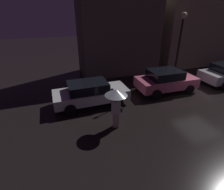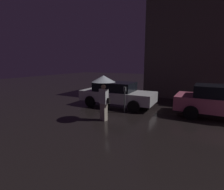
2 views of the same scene
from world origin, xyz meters
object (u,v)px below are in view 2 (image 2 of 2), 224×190
(pedestrian_with_umbrella, at_px, (104,85))
(parked_car_pink, at_px, (222,101))
(parking_meter, at_px, (125,97))
(parked_car_white, at_px, (117,94))

(pedestrian_with_umbrella, bearing_deg, parked_car_pink, 46.83)
(pedestrian_with_umbrella, height_order, parking_meter, pedestrian_with_umbrella)
(parked_car_pink, height_order, pedestrian_with_umbrella, pedestrian_with_umbrella)
(parking_meter, bearing_deg, pedestrian_with_umbrella, -102.11)
(parked_car_white, relative_size, parking_meter, 3.25)
(parked_car_white, xyz_separation_m, parking_meter, (0.96, -1.07, 0.08))
(parked_car_pink, height_order, parking_meter, parked_car_pink)
(parked_car_pink, xyz_separation_m, pedestrian_with_umbrella, (-4.52, -2.74, 0.79))
(parked_car_pink, distance_m, pedestrian_with_umbrella, 5.34)
(parked_car_white, distance_m, pedestrian_with_umbrella, 2.77)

